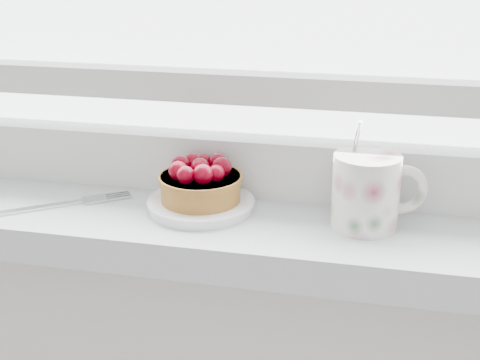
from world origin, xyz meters
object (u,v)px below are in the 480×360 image
(saucer, at_px, (201,204))
(floral_mug, at_px, (368,190))
(raspberry_tart, at_px, (200,181))
(fork, at_px, (54,205))

(saucer, xyz_separation_m, floral_mug, (0.19, -0.01, 0.04))
(raspberry_tart, distance_m, fork, 0.18)
(raspberry_tart, xyz_separation_m, fork, (-0.17, -0.03, -0.03))
(saucer, relative_size, floral_mug, 1.06)
(raspberry_tart, height_order, fork, raspberry_tart)
(floral_mug, bearing_deg, saucer, 178.37)
(fork, bearing_deg, floral_mug, 4.00)
(raspberry_tart, distance_m, floral_mug, 0.19)
(floral_mug, bearing_deg, fork, -176.00)
(floral_mug, relative_size, fork, 0.75)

